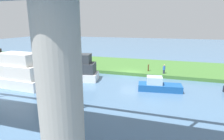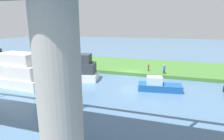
% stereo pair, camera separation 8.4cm
% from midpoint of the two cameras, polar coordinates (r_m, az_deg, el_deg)
% --- Properties ---
extents(ground_plane, '(160.00, 160.00, 0.00)m').
position_cam_midpoint_polar(ground_plane, '(28.95, 5.35, -1.75)').
color(ground_plane, '#4C7093').
extents(grassy_bank, '(80.00, 12.00, 0.50)m').
position_cam_midpoint_polar(grassy_bank, '(34.61, 7.46, 1.21)').
color(grassy_bank, '#427533').
rests_on(grassy_bank, ground).
extents(bridge_pylon, '(2.42, 2.42, 9.21)m').
position_cam_midpoint_polar(bridge_pylon, '(10.37, -15.62, -4.43)').
color(bridge_pylon, '#9E998E').
rests_on(bridge_pylon, ground).
extents(person_on_bank, '(0.48, 0.48, 1.39)m').
position_cam_midpoint_polar(person_on_bank, '(29.04, 15.67, 0.28)').
color(person_on_bank, '#2D334C').
rests_on(person_on_bank, grassy_bank).
extents(mooring_post, '(0.20, 0.20, 1.06)m').
position_cam_midpoint_polar(mooring_post, '(30.04, 11.12, 0.65)').
color(mooring_post, brown).
rests_on(mooring_post, grassy_bank).
extents(skiff_small, '(8.33, 4.08, 4.08)m').
position_cam_midpoint_polar(skiff_small, '(27.08, -12.14, 0.20)').
color(skiff_small, white).
rests_on(skiff_small, ground).
extents(pontoon_yellow, '(5.24, 2.41, 1.68)m').
position_cam_midpoint_polar(pontoon_yellow, '(23.10, 14.06, -4.63)').
color(pontoon_yellow, '#195199').
rests_on(pontoon_yellow, ground).
extents(riverboat_paddlewheel, '(9.35, 3.58, 4.70)m').
position_cam_midpoint_polar(riverboat_paddlewheel, '(26.93, -27.36, -0.64)').
color(riverboat_paddlewheel, white).
rests_on(riverboat_paddlewheel, ground).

